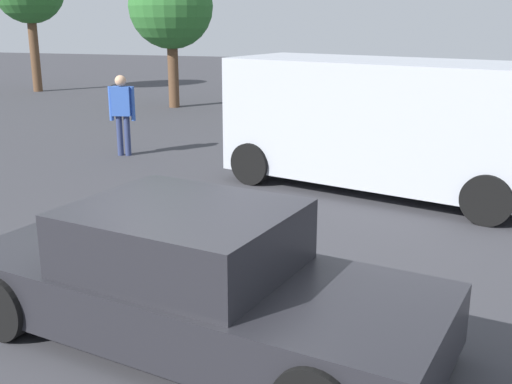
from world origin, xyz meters
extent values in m
plane|color=#38383D|center=(0.00, 0.00, 0.00)|extent=(80.00, 80.00, 0.00)
cube|color=#232328|center=(0.19, -0.21, 0.44)|extent=(4.86, 2.70, 0.55)
cube|color=#232328|center=(0.09, -0.19, 1.00)|extent=(2.23, 2.00, 0.58)
cube|color=slate|center=(0.99, -0.39, 1.00)|extent=(0.38, 1.48, 0.48)
cube|color=slate|center=(-0.80, 0.00, 1.00)|extent=(0.38, 1.48, 0.48)
cylinder|color=black|center=(1.93, 0.26, 0.32)|extent=(0.67, 0.35, 0.64)
cylinder|color=black|center=(-1.19, 0.94, 0.32)|extent=(0.67, 0.35, 0.64)
cylinder|color=black|center=(-1.55, -0.69, 0.32)|extent=(0.67, 0.35, 0.64)
cube|color=#B2B7C1|center=(1.31, 5.67, 1.22)|extent=(5.70, 3.53, 2.01)
cube|color=slate|center=(-1.20, 6.44, 1.67)|extent=(0.56, 1.68, 0.80)
cylinder|color=black|center=(-0.95, 5.34, 0.38)|extent=(0.80, 0.46, 0.76)
cylinder|color=black|center=(-0.37, 7.21, 0.38)|extent=(0.80, 0.46, 0.76)
cylinder|color=black|center=(3.00, 4.12, 0.38)|extent=(0.80, 0.46, 0.76)
cylinder|color=navy|center=(-4.41, 6.83, 0.44)|extent=(0.13, 0.13, 0.88)
cylinder|color=navy|center=(-4.24, 6.87, 0.44)|extent=(0.13, 0.13, 0.88)
cube|color=#3359B2|center=(-4.32, 6.85, 1.19)|extent=(0.44, 0.32, 0.62)
cylinder|color=#3359B2|center=(-4.56, 6.80, 1.13)|extent=(0.09, 0.09, 0.73)
cylinder|color=#3359B2|center=(-4.09, 6.90, 1.13)|extent=(0.09, 0.09, 0.73)
sphere|color=tan|center=(-4.32, 6.85, 1.62)|extent=(0.24, 0.24, 0.24)
cylinder|color=brown|center=(-6.32, 14.07, 1.12)|extent=(0.35, 0.35, 2.24)
sphere|color=#2D6B2D|center=(-6.32, 14.07, 3.26)|extent=(2.72, 2.72, 2.72)
cylinder|color=brown|center=(-13.48, 16.71, 1.49)|extent=(0.36, 0.36, 2.99)
camera|label=1|loc=(2.24, -5.11, 2.94)|focal=43.65mm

